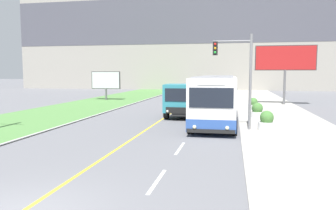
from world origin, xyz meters
name	(u,v)px	position (x,y,z in m)	size (l,w,h in m)	color
lane_marking_centre	(58,196)	(0.32, 1.45, 0.00)	(2.88, 140.00, 0.01)	gold
apartment_block_background	(209,26)	(0.00, 61.71, 12.94)	(80.00, 8.04, 25.87)	gray
city_bus	(216,99)	(3.96, 15.99, 1.62)	(2.75, 11.47, 3.19)	white
dump_truck	(184,101)	(1.43, 17.92, 1.29)	(2.60, 6.45, 2.57)	black
traffic_light_mast	(239,69)	(5.39, 13.10, 3.60)	(2.28, 0.32, 5.64)	slate
billboard_large	(285,60)	(10.38, 29.42, 4.76)	(6.13, 0.24, 6.24)	#59595B
billboard_small	(106,81)	(-10.43, 31.87, 2.40)	(3.70, 0.24, 3.57)	#59595B
planter_round_near	(267,122)	(7.03, 13.03, 0.58)	(0.99, 0.99, 1.13)	silver
planter_round_second	(257,111)	(6.85, 18.07, 0.58)	(1.01, 1.01, 1.15)	silver
planter_round_third	(253,105)	(6.87, 23.10, 0.58)	(0.93, 0.93, 1.13)	silver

